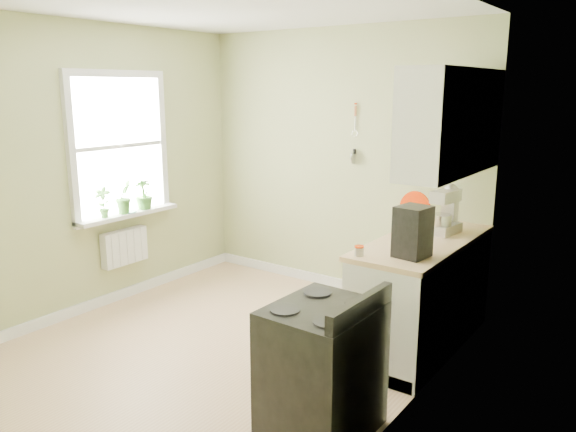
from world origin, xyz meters
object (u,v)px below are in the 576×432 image
Objects in this scene: stand_mixer at (445,213)px; kettle at (413,216)px; stove at (322,369)px; coffee_maker at (412,233)px.

kettle is at bearing 177.15° from stand_mixer.
coffee_maker reaches higher than stove.
stand_mixer reaches higher than kettle.
stove is 4.79× the size of kettle.
stove is at bearing -91.76° from stand_mixer.
coffee_maker reaches higher than kettle.
stand_mixer is at bearing 88.24° from stove.
stove is 1.94m from kettle.
stove is at bearing -82.95° from kettle.
kettle is (-0.28, 0.01, -0.07)m from stand_mixer.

